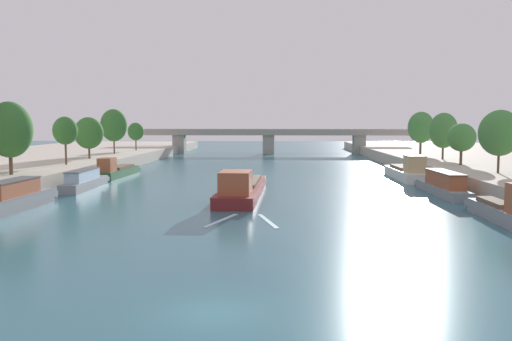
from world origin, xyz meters
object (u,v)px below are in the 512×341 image
object	(u,v)px
tree_left_by_lamp	(65,131)
tree_right_past_mid	(462,137)
bridge_far	(269,138)
tree_left_third	(136,132)
tree_right_second	(421,127)
tree_left_nearest	(89,133)
barge_midriver	(242,188)
tree_right_distant	(443,130)
moored_boat_left_downstream	(117,171)
tree_left_distant	(114,125)
tree_right_end_of_row	(500,133)
moored_boat_left_far	(85,181)
moored_boat_right_near	(407,172)
tree_left_midway	(10,130)
moored_boat_left_lone	(16,197)
moored_boat_right_midway	(502,210)
moored_boat_right_lone	(443,185)

from	to	relation	value
tree_left_by_lamp	tree_right_past_mid	bearing A→B (deg)	2.07
bridge_far	tree_left_third	bearing A→B (deg)	-138.21
tree_left_by_lamp	tree_right_second	size ratio (longest dim) A/B	0.85
tree_left_nearest	barge_midriver	bearing A→B (deg)	-47.13
tree_left_third	tree_right_distant	size ratio (longest dim) A/B	0.79
moored_boat_left_downstream	bridge_far	size ratio (longest dim) A/B	0.21
tree_left_distant	tree_right_end_of_row	bearing A→B (deg)	-32.46
moored_boat_left_far	tree_left_distant	size ratio (longest dim) A/B	1.54
tree_left_nearest	tree_right_distant	size ratio (longest dim) A/B	0.90
moored_boat_right_near	tree_left_third	world-z (taller)	tree_left_third
tree_left_midway	tree_right_distant	distance (m)	60.34
tree_left_nearest	tree_left_distant	world-z (taller)	tree_left_distant
tree_left_by_lamp	tree_right_distant	size ratio (longest dim) A/B	0.90
moored_boat_left_downstream	tree_right_distant	xyz separation A→B (m)	(47.82, 9.52, 5.51)
tree_left_nearest	tree_right_second	xyz separation A→B (m)	(54.31, 13.12, 0.79)
moored_boat_left_lone	tree_left_third	size ratio (longest dim) A/B	2.02
barge_midriver	tree_left_third	bearing A→B (deg)	115.39
moored_boat_left_downstream	tree_left_third	distance (m)	34.66
bridge_far	tree_left_distant	bearing A→B (deg)	-126.46
tree_right_end_of_row	tree_right_second	distance (m)	34.70
barge_midriver	tree_left_third	distance (m)	59.14
barge_midriver	tree_right_distant	bearing A→B (deg)	45.15
moored_boat_right_near	tree_right_past_mid	bearing A→B (deg)	-1.25
moored_boat_left_lone	moored_boat_left_downstream	size ratio (longest dim) A/B	0.81
tree_left_midway	tree_left_by_lamp	world-z (taller)	tree_left_midway
tree_left_third	tree_right_distant	bearing A→B (deg)	-24.08
barge_midriver	moored_boat_right_midway	size ratio (longest dim) A/B	2.03
moored_boat_left_lone	tree_left_third	distance (m)	62.93
moored_boat_left_far	tree_left_third	size ratio (longest dim) A/B	2.20
moored_boat_right_midway	tree_left_nearest	world-z (taller)	tree_left_nearest
tree_left_distant	tree_right_second	bearing A→B (deg)	0.46
tree_left_distant	moored_boat_right_lone	bearing A→B (deg)	-39.22
moored_boat_right_lone	moored_boat_right_near	xyz separation A→B (m)	(-0.11, 15.59, -0.03)
barge_midriver	tree_left_by_lamp	size ratio (longest dim) A/B	3.32
moored_boat_right_midway	tree_left_distant	size ratio (longest dim) A/B	1.31
tree_left_third	bridge_far	xyz separation A→B (m)	(26.47, 23.66, -1.86)
moored_boat_right_midway	tree_left_nearest	xyz separation A→B (m)	(-46.44, 40.79, 5.00)
moored_boat_left_lone	moored_boat_right_lone	world-z (taller)	moored_boat_left_lone
barge_midriver	moored_boat_right_near	size ratio (longest dim) A/B	1.43
moored_boat_right_lone	barge_midriver	bearing A→B (deg)	-173.75
moored_boat_left_far	moored_boat_right_near	distance (m)	41.12
moored_boat_left_lone	tree_right_distant	bearing A→B (deg)	38.62
tree_left_midway	tree_left_nearest	xyz separation A→B (m)	(-0.61, 25.56, -0.83)
tree_left_distant	tree_left_by_lamp	bearing A→B (deg)	-87.34
moored_boat_right_lone	tree_right_distant	distance (m)	28.40
tree_left_distant	tree_right_past_mid	size ratio (longest dim) A/B	1.45
tree_right_end_of_row	tree_right_second	world-z (taller)	tree_right_second
moored_boat_right_midway	tree_left_nearest	size ratio (longest dim) A/B	1.62
moored_boat_left_lone	bridge_far	size ratio (longest dim) A/B	0.17
moored_boat_right_lone	bridge_far	bearing A→B (deg)	104.83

